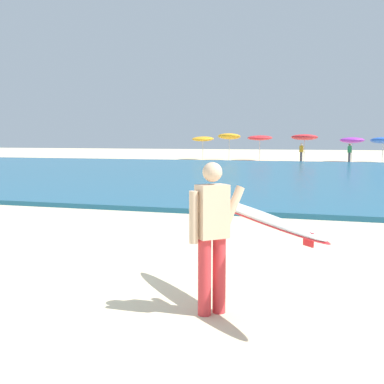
% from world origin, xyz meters
% --- Properties ---
extents(ground_plane, '(160.00, 160.00, 0.00)m').
position_xyz_m(ground_plane, '(0.00, 0.00, 0.00)').
color(ground_plane, beige).
extents(sea, '(120.00, 28.00, 0.14)m').
position_xyz_m(sea, '(0.00, 19.95, 0.07)').
color(sea, '#1E6084').
rests_on(sea, ground).
extents(surfer_with_board, '(2.05, 2.19, 1.73)m').
position_xyz_m(surfer_with_board, '(3.03, -0.80, 1.03)').
color(surfer_with_board, red).
rests_on(surfer_with_board, ground).
extents(beach_umbrella_0, '(2.04, 2.06, 2.23)m').
position_xyz_m(beach_umbrella_0, '(-8.24, 38.01, 1.93)').
color(beach_umbrella_0, beige).
rests_on(beach_umbrella_0, ground).
extents(beach_umbrella_1, '(2.05, 2.09, 2.52)m').
position_xyz_m(beach_umbrella_1, '(-5.48, 37.03, 2.16)').
color(beach_umbrella_1, beige).
rests_on(beach_umbrella_1, ground).
extents(beach_umbrella_2, '(2.24, 2.26, 2.29)m').
position_xyz_m(beach_umbrella_2, '(-2.80, 37.72, 2.03)').
color(beach_umbrella_2, beige).
rests_on(beach_umbrella_2, ground).
extents(beach_umbrella_3, '(2.24, 2.27, 2.39)m').
position_xyz_m(beach_umbrella_3, '(1.24, 36.22, 2.08)').
color(beach_umbrella_3, beige).
rests_on(beach_umbrella_3, ground).
extents(beach_umbrella_4, '(2.04, 2.05, 2.09)m').
position_xyz_m(beach_umbrella_4, '(5.12, 37.30, 1.83)').
color(beach_umbrella_4, beige).
rests_on(beach_umbrella_4, ground).
extents(beach_umbrella_5, '(2.03, 2.06, 2.15)m').
position_xyz_m(beach_umbrella_5, '(7.54, 36.91, 1.82)').
color(beach_umbrella_5, beige).
rests_on(beach_umbrella_5, ground).
extents(beachgoer_near_row_left, '(0.32, 0.20, 1.58)m').
position_xyz_m(beachgoer_near_row_left, '(4.91, 35.19, 0.84)').
color(beachgoer_near_row_left, '#383842').
rests_on(beachgoer_near_row_left, ground).
extents(beachgoer_near_row_mid, '(0.32, 0.20, 1.58)m').
position_xyz_m(beachgoer_near_row_mid, '(1.08, 35.23, 0.84)').
color(beachgoer_near_row_mid, '#383842').
rests_on(beachgoer_near_row_mid, ground).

